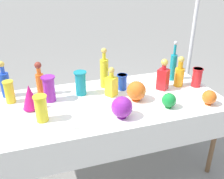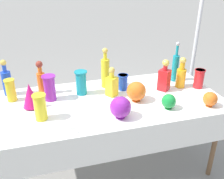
{
  "view_description": "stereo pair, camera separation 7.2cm",
  "coord_description": "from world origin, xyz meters",
  "views": [
    {
      "loc": [
        -0.59,
        -1.84,
        1.8
      ],
      "look_at": [
        0.0,
        0.0,
        0.86
      ],
      "focal_mm": 40.0,
      "sensor_mm": 36.0,
      "label": 1
    },
    {
      "loc": [
        -0.52,
        -1.86,
        1.8
      ],
      "look_at": [
        0.0,
        0.0,
        0.86
      ],
      "focal_mm": 40.0,
      "sensor_mm": 36.0,
      "label": 2
    }
  ],
  "objects": [
    {
      "name": "square_decanter_0",
      "position": [
        0.02,
        0.08,
        0.87
      ],
      "size": [
        0.12,
        0.12,
        0.27
      ],
      "color": "yellow",
      "rests_on": "display_table"
    },
    {
      "name": "slender_vase_1",
      "position": [
        -0.6,
        -0.16,
        0.87
      ],
      "size": [
        0.1,
        0.1,
        0.21
      ],
      "color": "yellow",
      "rests_on": "display_table"
    },
    {
      "name": "tall_bottle_1",
      "position": [
        0.01,
        0.28,
        0.92
      ],
      "size": [
        0.08,
        0.08,
        0.39
      ],
      "color": "yellow",
      "rests_on": "display_table"
    },
    {
      "name": "price_tag_left",
      "position": [
        -0.39,
        -0.4,
        0.78
      ],
      "size": [
        0.06,
        0.03,
        0.05
      ],
      "primitive_type": "cube",
      "rotation": [
        -0.21,
        0.0,
        -0.18
      ],
      "color": "white",
      "rests_on": "display_table"
    },
    {
      "name": "tall_bottle_2",
      "position": [
        -0.58,
        0.29,
        0.9
      ],
      "size": [
        0.07,
        0.07,
        0.32
      ],
      "color": "orange",
      "rests_on": "display_table"
    },
    {
      "name": "canopy_pole",
      "position": [
        1.19,
        0.63,
        0.93
      ],
      "size": [
        0.18,
        0.18,
        2.36
      ],
      "color": "silver",
      "rests_on": "ground"
    },
    {
      "name": "slender_vase_5",
      "position": [
        0.87,
        0.02,
        0.86
      ],
      "size": [
        0.1,
        0.1,
        0.18
      ],
      "color": "red",
      "rests_on": "display_table"
    },
    {
      "name": "round_bowl_1",
      "position": [
        -0.02,
        -0.29,
        0.85
      ],
      "size": [
        0.17,
        0.17,
        0.17
      ],
      "color": "purple",
      "rests_on": "display_table"
    },
    {
      "name": "fluted_vase_0",
      "position": [
        -0.68,
        0.05,
        0.87
      ],
      "size": [
        0.14,
        0.14,
        0.22
      ],
      "color": "#C61972",
      "rests_on": "display_table"
    },
    {
      "name": "round_bowl_0",
      "position": [
        0.2,
        -0.07,
        0.85
      ],
      "size": [
        0.17,
        0.17,
        0.18
      ],
      "color": "orange",
      "rests_on": "display_table"
    },
    {
      "name": "slender_vase_0",
      "position": [
        -0.84,
        0.22,
        0.87
      ],
      "size": [
        0.09,
        0.09,
        0.2
      ],
      "color": "yellow",
      "rests_on": "display_table"
    },
    {
      "name": "square_decanter_1",
      "position": [
        0.52,
        0.06,
        0.89
      ],
      "size": [
        0.13,
        0.13,
        0.3
      ],
      "color": "red",
      "rests_on": "display_table"
    },
    {
      "name": "slender_vase_4",
      "position": [
        -0.24,
        0.19,
        0.88
      ],
      "size": [
        0.12,
        0.12,
        0.22
      ],
      "color": "teal",
      "rests_on": "display_table"
    },
    {
      "name": "tall_bottle_0",
      "position": [
        -0.88,
        0.35,
        0.89
      ],
      "size": [
        0.08,
        0.08,
        0.33
      ],
      "color": "blue",
      "rests_on": "display_table"
    },
    {
      "name": "display_table",
      "position": [
        0.0,
        -0.03,
        0.7
      ],
      "size": [
        1.94,
        0.92,
        0.76
      ],
      "color": "white",
      "rests_on": "ground"
    },
    {
      "name": "tall_bottle_3",
      "position": [
        0.71,
        0.08,
        0.88
      ],
      "size": [
        0.09,
        0.09,
        0.3
      ],
      "color": "orange",
      "rests_on": "display_table"
    },
    {
      "name": "slender_vase_2",
      "position": [
        -0.52,
        0.15,
        0.88
      ],
      "size": [
        0.12,
        0.12,
        0.23
      ],
      "color": "purple",
      "rests_on": "display_table"
    },
    {
      "name": "round_bowl_3",
      "position": [
        0.41,
        -0.27,
        0.83
      ],
      "size": [
        0.12,
        0.12,
        0.13
      ],
      "color": "#198C38",
      "rests_on": "display_table"
    },
    {
      "name": "slender_vase_3",
      "position": [
        0.16,
        0.18,
        0.84
      ],
      "size": [
        0.1,
        0.1,
        0.15
      ],
      "color": "blue",
      "rests_on": "display_table"
    },
    {
      "name": "round_bowl_2",
      "position": [
        0.75,
        -0.33,
        0.83
      ],
      "size": [
        0.12,
        0.12,
        0.13
      ],
      "color": "orange",
      "rests_on": "display_table"
    },
    {
      "name": "tall_bottle_4",
      "position": [
        0.73,
        0.23,
        0.92
      ],
      "size": [
        0.07,
        0.07,
        0.41
      ],
      "color": "teal",
      "rests_on": "display_table"
    },
    {
      "name": "ground_plane",
      "position": [
        0.0,
        0.0,
        0.0
      ],
      "size": [
        40.0,
        40.0,
        0.0
      ],
      "primitive_type": "plane",
      "color": "gray"
    }
  ]
}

